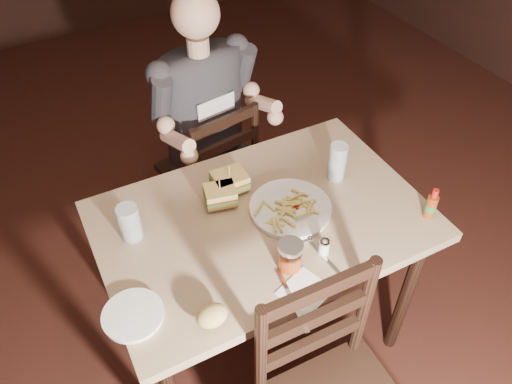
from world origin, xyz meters
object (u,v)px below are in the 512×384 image
hot_sauce (432,203)px  side_plate (133,316)px  dinner_plate (290,209)px  glass_left (130,223)px  syrup_dispenser (290,256)px  diner (207,96)px  chair_far (208,171)px  main_table (263,234)px  glass_right (337,162)px

hot_sauce → side_plate: size_ratio=0.70×
dinner_plate → side_plate: bearing=-166.0°
glass_left → hot_sauce: glass_left is taller
hot_sauce → syrup_dispenser: hot_sauce is taller
dinner_plate → hot_sauce: 0.48m
diner → side_plate: bearing=-135.6°
dinner_plate → hot_sauce: size_ratio=2.29×
diner → dinner_plate: diner is taller
hot_sauce → syrup_dispenser: 0.54m
syrup_dispenser → chair_far: bearing=84.3°
main_table → glass_left: bearing=163.0°
hot_sauce → glass_left: bearing=157.2°
glass_left → diner: bearing=45.5°
main_table → dinner_plate: (0.10, -0.02, 0.10)m
main_table → chair_far: (0.08, 0.69, -0.26)m
glass_right → syrup_dispenser: (-0.37, -0.28, -0.02)m
diner → glass_right: 0.65m
main_table → hot_sauce: size_ratio=9.31×
syrup_dispenser → side_plate: size_ratio=0.59×
chair_far → diner: diner is taller
dinner_plate → hot_sauce: hot_sauce is taller
chair_far → diner: bearing=90.0°
dinner_plate → chair_far: bearing=91.9°
diner → glass_left: 0.73m
chair_far → dinner_plate: chair_far is taller
main_table → glass_right: 0.38m
dinner_plate → glass_right: glass_right is taller
glass_left → side_plate: (-0.10, -0.30, -0.06)m
main_table → syrup_dispenser: 0.27m
main_table → syrup_dispenser: syrup_dispenser is taller
syrup_dispenser → hot_sauce: bearing=-3.3°
glass_right → hot_sauce: bearing=-62.1°
syrup_dispenser → glass_right: bearing=38.0°
syrup_dispenser → side_plate: (-0.49, 0.05, -0.05)m
chair_far → dinner_plate: bearing=82.8°
main_table → hot_sauce: hot_sauce is taller
glass_right → hot_sauce: size_ratio=1.22×
hot_sauce → side_plate: bearing=174.9°
hot_sauce → syrup_dispenser: (-0.54, 0.04, -0.01)m
glass_left → dinner_plate: bearing=-15.6°
glass_left → syrup_dispenser: bearing=-41.9°
syrup_dispenser → main_table: bearing=83.8°
dinner_plate → hot_sauce: (0.41, -0.25, 0.05)m
diner → glass_right: diner is taller
main_table → glass_left: (-0.42, 0.13, 0.15)m
side_plate → dinner_plate: bearing=14.0°
main_table → hot_sauce: (0.51, -0.27, 0.15)m
main_table → diner: 0.68m
main_table → syrup_dispenser: size_ratio=10.99×
diner → syrup_dispenser: diner is taller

